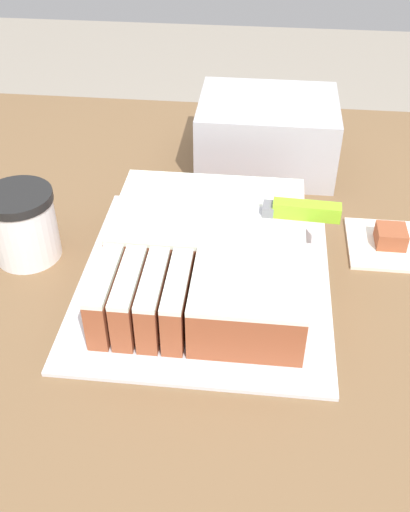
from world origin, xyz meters
name	(u,v)px	position (x,y,z in m)	size (l,w,h in m)	color
countertop	(219,443)	(0.00, 0.00, 0.46)	(1.40, 1.10, 0.92)	brown
cake_board	(205,279)	(-0.02, -0.05, 0.92)	(0.35, 0.39, 0.01)	silver
cake	(207,255)	(-0.02, -0.04, 0.97)	(0.27, 0.31, 0.08)	#994C2D
knife	(278,209)	(0.07, 0.01, 1.01)	(0.31, 0.04, 0.02)	silver
coffee_cup	(23,225)	(-0.29, -0.02, 0.98)	(0.10, 0.10, 0.11)	white
paper_napkin	(389,245)	(0.25, 0.06, 0.92)	(0.12, 0.12, 0.01)	white
brownie	(391,236)	(0.25, 0.06, 0.94)	(0.04, 0.04, 0.03)	#994C2D
storage_box	(267,134)	(0.05, 0.29, 0.98)	(0.24, 0.19, 0.13)	#B2B2B7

